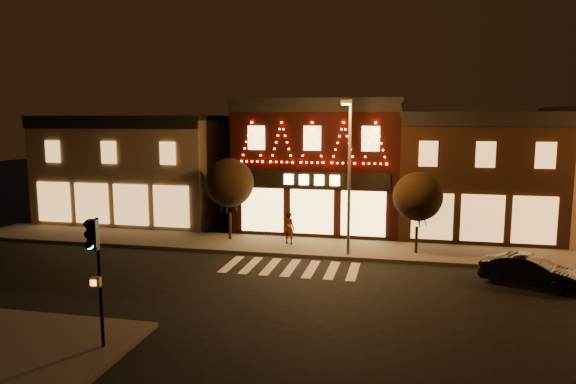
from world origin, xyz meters
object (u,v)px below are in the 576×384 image
(dark_sedan, at_px, (530,271))
(pedestrian, at_px, (289,228))
(traffic_signal_near, at_px, (96,258))
(streetlamp_mid, at_px, (349,165))

(dark_sedan, bearing_deg, pedestrian, 90.78)
(traffic_signal_near, relative_size, streetlamp_mid, 0.51)
(streetlamp_mid, bearing_deg, dark_sedan, -21.48)
(streetlamp_mid, bearing_deg, traffic_signal_near, -118.43)
(dark_sedan, bearing_deg, traffic_signal_near, 146.75)
(dark_sedan, height_order, pedestrian, pedestrian)
(traffic_signal_near, height_order, dark_sedan, traffic_signal_near)
(traffic_signal_near, bearing_deg, dark_sedan, 22.42)
(streetlamp_mid, distance_m, dark_sedan, 9.57)
(traffic_signal_near, bearing_deg, streetlamp_mid, 51.90)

